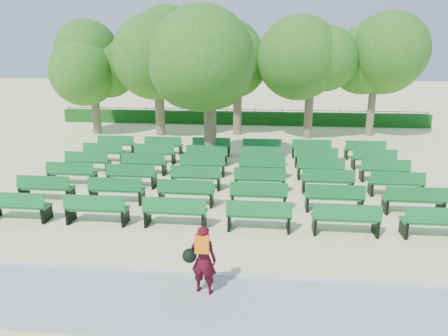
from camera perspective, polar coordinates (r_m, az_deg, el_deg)
name	(u,v)px	position (r m, az deg, el deg)	size (l,w,h in m)	color
ground	(218,188)	(15.32, -0.87, -2.87)	(120.00, 120.00, 0.00)	#F4E5A2
paving	(177,304)	(8.75, -6.77, -18.72)	(30.00, 2.20, 0.06)	#A3A49F
curb	(187,273)	(9.68, -5.28, -14.76)	(30.00, 0.12, 0.10)	silver
hedge	(240,118)	(28.79, 2.36, 7.15)	(26.00, 0.70, 0.90)	#144E16
fence	(241,123)	(29.26, 2.40, 6.40)	(26.00, 0.10, 1.02)	black
tree_line	(236,135)	(24.95, 1.78, 4.67)	(21.80, 6.80, 7.04)	#2F6E1D
bench_array	(229,180)	(15.91, 0.77, -1.76)	(1.92, 0.70, 1.19)	#126A2B
tree_among	(210,71)	(17.88, -2.07, 13.73)	(4.49, 4.49, 6.28)	brown
person	(202,259)	(8.60, -3.11, -12.80)	(0.75, 0.48, 1.54)	#3F0915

